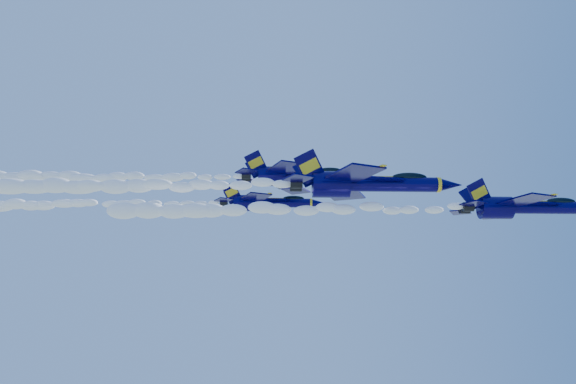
{
  "coord_description": "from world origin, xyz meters",
  "views": [
    {
      "loc": [
        -6.79,
        -64.82,
        135.88
      ],
      "look_at": [
        -4.74,
        1.61,
        152.4
      ],
      "focal_mm": 35.0,
      "sensor_mm": 36.0,
      "label": 1
    }
  ],
  "objects_px": {
    "jet_lead": "(524,207)",
    "jet_third": "(297,176)",
    "jet_fourth": "(266,202)",
    "jet_second": "(365,184)"
  },
  "relations": [
    {
      "from": "jet_lead",
      "to": "jet_third",
      "type": "xyz_separation_m",
      "value": [
        -22.66,
        16.19,
        7.71
      ]
    },
    {
      "from": "jet_third",
      "to": "jet_fourth",
      "type": "height_order",
      "value": "jet_third"
    },
    {
      "from": "jet_second",
      "to": "jet_third",
      "type": "height_order",
      "value": "jet_third"
    },
    {
      "from": "jet_lead",
      "to": "jet_second",
      "type": "relative_size",
      "value": 0.81
    },
    {
      "from": "jet_lead",
      "to": "jet_fourth",
      "type": "xyz_separation_m",
      "value": [
        -26.85,
        24.23,
        5.84
      ]
    },
    {
      "from": "jet_second",
      "to": "jet_fourth",
      "type": "bearing_deg",
      "value": 116.23
    },
    {
      "from": "jet_second",
      "to": "jet_fourth",
      "type": "relative_size",
      "value": 1.21
    },
    {
      "from": "jet_second",
      "to": "jet_fourth",
      "type": "xyz_separation_m",
      "value": [
        -10.83,
        21.97,
        2.87
      ]
    },
    {
      "from": "jet_third",
      "to": "jet_fourth",
      "type": "bearing_deg",
      "value": 117.52
    },
    {
      "from": "jet_lead",
      "to": "jet_second",
      "type": "height_order",
      "value": "jet_second"
    }
  ]
}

